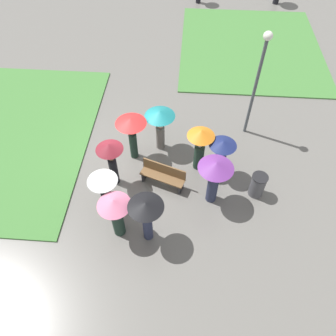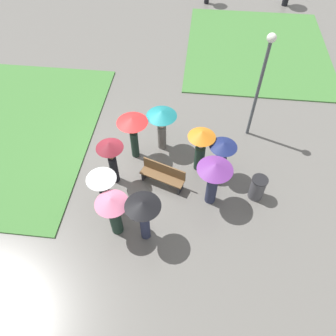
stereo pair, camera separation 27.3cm
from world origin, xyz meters
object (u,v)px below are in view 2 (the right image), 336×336
at_px(crowd_person_navy, 222,155).
at_px(crowd_person_purple, 214,175).
at_px(crowd_person_teal, 162,121).
at_px(trash_bin, 257,188).
at_px(park_bench, 163,175).
at_px(lamp_post, 262,75).
at_px(crowd_person_red, 133,128).
at_px(crowd_person_maroon, 111,154).
at_px(crowd_person_white, 103,187).
at_px(crowd_person_pink, 113,209).
at_px(crowd_person_orange, 201,144).
at_px(crowd_person_black, 144,212).

xyz_separation_m(crowd_person_navy, crowd_person_purple, (-0.28, -1.18, 0.35)).
xyz_separation_m(crowd_person_purple, crowd_person_teal, (-2.00, 2.40, -0.04)).
bearing_deg(trash_bin, park_bench, 176.15).
xyz_separation_m(lamp_post, crowd_person_teal, (-3.46, -1.16, -1.43)).
distance_m(trash_bin, crowd_person_red, 4.91).
xyz_separation_m(trash_bin, crowd_person_maroon, (-5.10, 0.17, 0.96)).
bearing_deg(crowd_person_white, crowd_person_pink, 26.00).
height_order(crowd_person_maroon, crowd_person_orange, crowd_person_maroon).
bearing_deg(park_bench, crowd_person_red, 154.29).
distance_m(crowd_person_white, crowd_person_orange, 3.73).
bearing_deg(crowd_person_maroon, crowd_person_purple, -11.64).
relative_size(crowd_person_black, crowd_person_pink, 1.06).
height_order(crowd_person_teal, crowd_person_orange, crowd_person_orange).
height_order(lamp_post, crowd_person_red, lamp_post).
distance_m(crowd_person_purple, crowd_person_orange, 1.54).
relative_size(lamp_post, crowd_person_maroon, 2.22).
height_order(crowd_person_black, crowd_person_white, crowd_person_black).
bearing_deg(park_bench, crowd_person_orange, 54.58).
bearing_deg(crowd_person_white, crowd_person_red, 162.85).
bearing_deg(crowd_person_teal, crowd_person_navy, 87.76).
relative_size(trash_bin, crowd_person_black, 0.49).
relative_size(park_bench, lamp_post, 0.38).
distance_m(lamp_post, crowd_person_pink, 6.94).
bearing_deg(trash_bin, crowd_person_pink, -157.72).
bearing_deg(crowd_person_orange, crowd_person_purple, 91.78).
height_order(crowd_person_red, crowd_person_teal, crowd_person_red).
xyz_separation_m(trash_bin, crowd_person_black, (-3.64, -1.98, 0.93)).
bearing_deg(park_bench, crowd_person_maroon, -158.70).
height_order(crowd_person_purple, crowd_person_teal, crowd_person_purple).
distance_m(crowd_person_maroon, crowd_person_teal, 2.40).
bearing_deg(park_bench, crowd_person_pink, -101.42).
xyz_separation_m(park_bench, crowd_person_teal, (-0.26, 1.82, 0.93)).
bearing_deg(crowd_person_purple, crowd_person_teal, -91.79).
bearing_deg(crowd_person_black, crowd_person_purple, -113.82).
bearing_deg(crowd_person_orange, crowd_person_pink, 33.58).
relative_size(lamp_post, crowd_person_navy, 2.56).
bearing_deg(crowd_person_maroon, crowd_person_orange, 14.12).
height_order(crowd_person_red, crowd_person_white, crowd_person_red).
bearing_deg(crowd_person_red, crowd_person_white, 66.31).
relative_size(park_bench, crowd_person_red, 0.87).
bearing_deg(crowd_person_white, crowd_person_orange, 120.37).
xyz_separation_m(crowd_person_navy, crowd_person_black, (-2.32, -2.81, 0.33)).
distance_m(crowd_person_black, crowd_person_white, 1.71).
xyz_separation_m(park_bench, crowd_person_orange, (1.26, 0.89, 0.84)).
distance_m(crowd_person_red, crowd_person_pink, 3.36).
relative_size(crowd_person_red, crowd_person_white, 1.04).
bearing_deg(crowd_person_black, crowd_person_red, -47.37).
xyz_separation_m(crowd_person_navy, crowd_person_maroon, (-3.78, -0.66, 0.35)).
bearing_deg(crowd_person_navy, crowd_person_purple, -32.81).
xyz_separation_m(crowd_person_navy, crowd_person_pink, (-3.28, -2.71, 0.19)).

